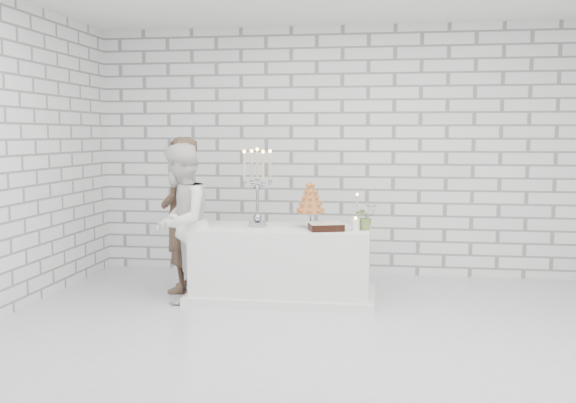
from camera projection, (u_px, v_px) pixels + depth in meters
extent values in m
cube|color=silver|center=(323.00, 334.00, 5.54)|extent=(6.00, 5.00, 0.01)
cube|color=white|center=(342.00, 151.00, 7.84)|extent=(6.00, 0.01, 3.00)
cube|color=white|center=(275.00, 180.00, 2.92)|extent=(6.00, 0.01, 3.00)
cube|color=white|center=(282.00, 263.00, 6.72)|extent=(1.80, 0.80, 0.75)
imported|color=#453226|center=(180.00, 215.00, 7.01)|extent=(0.45, 0.64, 1.68)
imported|color=white|center=(180.00, 223.00, 6.58)|extent=(0.63, 0.80, 1.62)
cube|color=black|center=(326.00, 226.00, 6.45)|extent=(0.38, 0.32, 0.08)
cylinder|color=white|center=(355.00, 225.00, 6.42)|extent=(0.10, 0.10, 0.12)
cylinder|color=beige|center=(357.00, 211.00, 6.77)|extent=(0.07, 0.07, 0.32)
imported|color=#517135|center=(365.00, 217.00, 6.51)|extent=(0.29, 0.28, 0.26)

